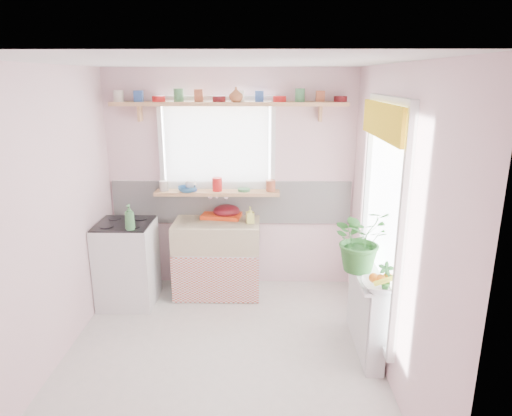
{
  "coord_description": "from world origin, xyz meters",
  "views": [
    {
      "loc": [
        0.37,
        -3.5,
        2.39
      ],
      "look_at": [
        0.3,
        0.55,
        1.23
      ],
      "focal_mm": 32.0,
      "sensor_mm": 36.0,
      "label": 1
    }
  ],
  "objects": [
    {
      "name": "herb_pot",
      "position": [
        1.33,
        -0.2,
        0.89
      ],
      "size": [
        0.14,
        0.11,
        0.23
      ],
      "primitive_type": "imported",
      "rotation": [
        0.0,
        0.0,
        -0.26
      ],
      "color": "#2C6E2E",
      "rests_on": "radiator_ledge"
    },
    {
      "name": "soap_bottle_sink",
      "position": [
        0.22,
        1.27,
        0.94
      ],
      "size": [
        0.1,
        0.1,
        0.18
      ],
      "primitive_type": "imported",
      "rotation": [
        0.0,
        0.0,
        0.2
      ],
      "color": "#D2D75F",
      "rests_on": "sink_unit"
    },
    {
      "name": "pine_shelf",
      "position": [
        0.0,
        1.47,
        2.12
      ],
      "size": [
        2.52,
        0.24,
        0.04
      ],
      "primitive_type": "cube",
      "color": "tan",
      "rests_on": "room"
    },
    {
      "name": "shelf_vase",
      "position": [
        0.08,
        1.41,
        2.22
      ],
      "size": [
        0.17,
        0.17,
        0.15
      ],
      "primitive_type": "imported",
      "rotation": [
        0.0,
        0.0,
        0.16
      ],
      "color": "#9D5630",
      "rests_on": "pine_shelf"
    },
    {
      "name": "sill_cup",
      "position": [
        -0.45,
        1.54,
        1.21
      ],
      "size": [
        0.14,
        0.14,
        0.1
      ],
      "primitive_type": "imported",
      "rotation": [
        0.0,
        0.0,
        -0.04
      ],
      "color": "beige",
      "rests_on": "windowsill"
    },
    {
      "name": "sill_bowl",
      "position": [
        -0.48,
        1.43,
        1.19
      ],
      "size": [
        0.26,
        0.26,
        0.06
      ],
      "primitive_type": "imported",
      "rotation": [
        0.0,
        0.0,
        0.36
      ],
      "color": "teal",
      "rests_on": "windowsill"
    },
    {
      "name": "room",
      "position": [
        0.66,
        0.86,
        1.37
      ],
      "size": [
        3.2,
        3.2,
        3.2
      ],
      "color": "beige",
      "rests_on": "ground"
    },
    {
      "name": "colander",
      "position": [
        -0.05,
        1.5,
        0.92
      ],
      "size": [
        0.31,
        0.31,
        0.14
      ],
      "primitive_type": "ellipsoid",
      "rotation": [
        0.0,
        0.0,
        0.01
      ],
      "color": "maroon",
      "rests_on": "sink_unit"
    },
    {
      "name": "cooker_bottle",
      "position": [
        -0.97,
        0.83,
        1.05
      ],
      "size": [
        0.11,
        0.11,
        0.26
      ],
      "primitive_type": "imported",
      "rotation": [
        0.0,
        0.0,
        -0.13
      ],
      "color": "#43864A",
      "rests_on": "cooker"
    },
    {
      "name": "fruit",
      "position": [
        1.3,
        -0.19,
        0.87
      ],
      "size": [
        0.2,
        0.14,
        0.1
      ],
      "color": "orange",
      "rests_on": "fruit_bowl"
    },
    {
      "name": "sink_unit",
      "position": [
        -0.15,
        1.29,
        0.43
      ],
      "size": [
        0.95,
        0.65,
        1.11
      ],
      "color": "white",
      "rests_on": "ground"
    },
    {
      "name": "shelf_crockery",
      "position": [
        -0.04,
        1.47,
        2.19
      ],
      "size": [
        2.47,
        0.11,
        0.12
      ],
      "color": "silver",
      "rests_on": "pine_shelf"
    },
    {
      "name": "fruit_bowl",
      "position": [
        1.3,
        -0.2,
        0.81
      ],
      "size": [
        0.3,
        0.3,
        0.07
      ],
      "primitive_type": "imported",
      "rotation": [
        0.0,
        0.0,
        -0.01
      ],
      "color": "silver",
      "rests_on": "radiator_ledge"
    },
    {
      "name": "windowsill",
      "position": [
        -0.15,
        1.48,
        1.14
      ],
      "size": [
        1.4,
        0.22,
        0.04
      ],
      "primitive_type": "cube",
      "color": "tan",
      "rests_on": "room"
    },
    {
      "name": "radiator_ledge",
      "position": [
        1.3,
        0.2,
        0.4
      ],
      "size": [
        0.22,
        0.95,
        0.78
      ],
      "color": "white",
      "rests_on": "ground"
    },
    {
      "name": "sill_crockery",
      "position": [
        -0.15,
        1.48,
        1.22
      ],
      "size": [
        1.35,
        0.11,
        0.12
      ],
      "color": "silver",
      "rests_on": "windowsill"
    },
    {
      "name": "jade_plant",
      "position": [
        1.21,
        0.2,
        1.06
      ],
      "size": [
        0.64,
        0.59,
        0.57
      ],
      "primitive_type": "imported",
      "rotation": [
        0.0,
        0.0,
        0.34
      ],
      "color": "#31712D",
      "rests_on": "radiator_ledge"
    },
    {
      "name": "dish_tray",
      "position": [
        -0.1,
        1.5,
        0.87
      ],
      "size": [
        0.48,
        0.38,
        0.04
      ],
      "primitive_type": "cube",
      "rotation": [
        0.0,
        0.0,
        -0.14
      ],
      "color": "#E33F14",
      "rests_on": "sink_unit"
    },
    {
      "name": "cooker",
      "position": [
        -1.1,
        1.05,
        0.46
      ],
      "size": [
        0.58,
        0.58,
        0.93
      ],
      "color": "white",
      "rests_on": "ground"
    }
  ]
}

